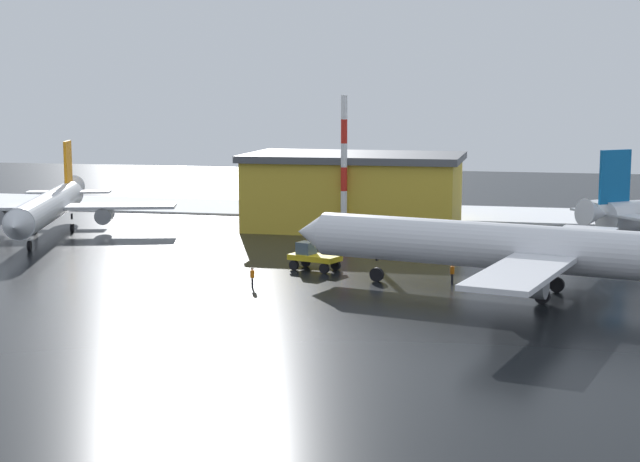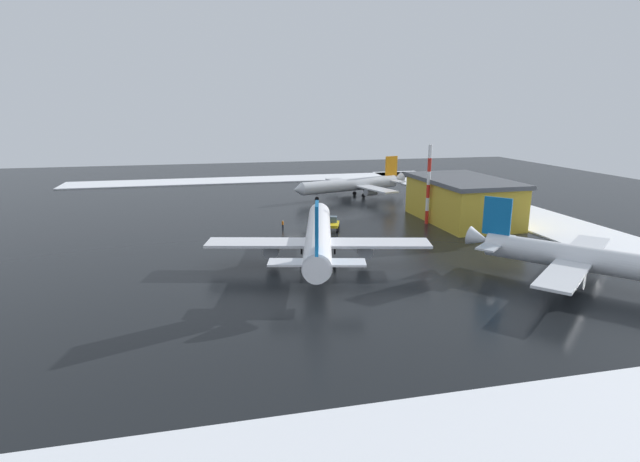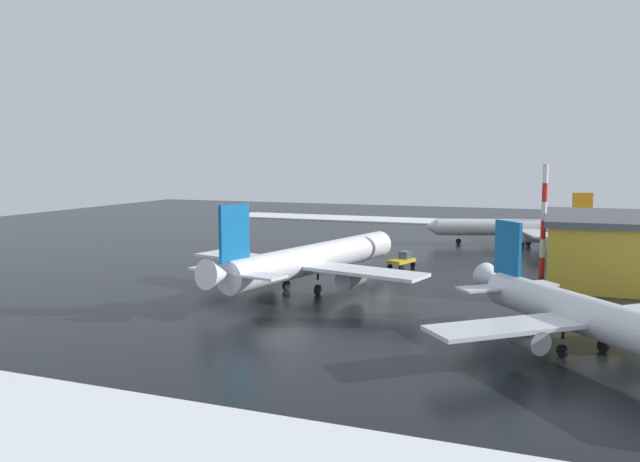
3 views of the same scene
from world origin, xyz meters
The scene contains 12 objects.
ground_plane centered at (0.00, 0.00, 0.00)m, with size 240.00×240.00×0.00m, color black.
snow_bank_far centered at (0.00, -50.00, 0.13)m, with size 152.00×16.00×0.26m, color white.
snow_bank_left centered at (-67.00, 0.00, 0.13)m, with size 14.00×116.00×0.26m, color white.
snow_bank_right centered at (67.00, 0.00, 0.13)m, with size 14.00×116.00×0.26m, color white.
airplane_foreground_jet centered at (-22.51, 0.24, 3.82)m, with size 38.54×32.32×11.57m.
airplane_distant_tail centered at (29.63, -20.77, 3.29)m, with size 27.57×32.75×9.95m.
airplane_parked_portside centered at (-40.65, -31.96, 3.38)m, with size 28.31×26.12×10.23m.
pushback_tug centered at (-3.86, -6.82, 1.28)m, with size 5.07×3.57×2.50m.
ground_crew_mid_apron centered at (-16.80, -3.06, 0.97)m, with size 0.36×0.36×1.71m.
ground_crew_beside_wing centered at (-0.93, 2.26, 0.97)m, with size 0.36×0.36×1.71m.
antenna_mast centered at (-2.73, -26.43, 7.79)m, with size 0.70×0.70×15.59m.
cargo_hangar centered at (-2.43, -34.10, 4.44)m, with size 25.14×15.24×8.80m.
Camera 2 is at (-92.35, 16.18, 22.40)m, focal length 28.00 mm.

